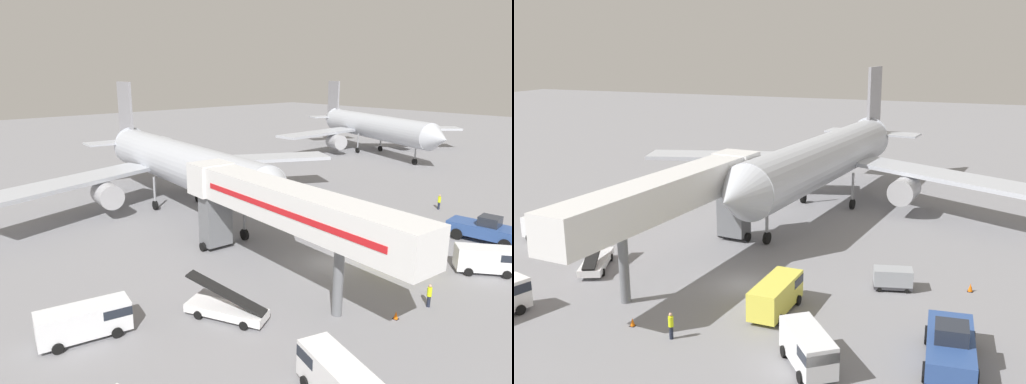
{
  "view_description": "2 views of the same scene",
  "coord_description": "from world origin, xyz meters",
  "views": [
    {
      "loc": [
        -29.08,
        -23.21,
        15.93
      ],
      "look_at": [
        1.95,
        11.83,
        3.66
      ],
      "focal_mm": 32.44,
      "sensor_mm": 36.0,
      "label": 1
    },
    {
      "loc": [
        16.89,
        -38.32,
        17.45
      ],
      "look_at": [
        -2.63,
        12.1,
        4.05
      ],
      "focal_mm": 42.39,
      "sensor_mm": 36.0,
      "label": 2
    }
  ],
  "objects": [
    {
      "name": "service_van_near_right",
      "position": [
        -20.03,
        2.62,
        1.21
      ],
      "size": [
        5.74,
        2.88,
        2.11
      ],
      "color": "white",
      "rests_on": "ground"
    },
    {
      "name": "ground_crew_worker_foreground",
      "position": [
        22.09,
        1.79,
        0.96
      ],
      "size": [
        0.49,
        0.49,
        1.82
      ],
      "color": "#1E2333",
      "rests_on": "ground"
    },
    {
      "name": "service_van_mid_left",
      "position": [
        -13.02,
        -11.06,
        1.31
      ],
      "size": [
        3.21,
        5.3,
        2.3
      ],
      "color": "white",
      "rests_on": "ground"
    },
    {
      "name": "pushback_tug",
      "position": [
        15.25,
        -6.42,
        1.19
      ],
      "size": [
        3.34,
        6.86,
        2.57
      ],
      "color": "#2D4C8E",
      "rests_on": "ground"
    },
    {
      "name": "jet_bridge",
      "position": [
        -5.83,
        0.97,
        6.13
      ],
      "size": [
        5.21,
        24.06,
        7.95
      ],
      "color": "silver",
      "rests_on": "ground"
    },
    {
      "name": "airplane_at_gate",
      "position": [
        -0.4,
        23.15,
        5.38
      ],
      "size": [
        45.06,
        42.23,
        14.49
      ],
      "color": "#B7BCC6",
      "rests_on": "ground"
    },
    {
      "name": "service_van_far_right",
      "position": [
        3.85,
        -3.36,
        1.25
      ],
      "size": [
        2.32,
        5.35,
        2.18
      ],
      "color": "#E5DB4C",
      "rests_on": "ground"
    },
    {
      "name": "belt_loader_truck",
      "position": [
        -12.25,
        -1.23,
        0.74
      ],
      "size": [
        3.92,
        5.77,
        2.83
      ],
      "color": "white",
      "rests_on": "ground"
    },
    {
      "name": "ground_crew_worker_midground",
      "position": [
        -0.74,
        -9.35,
        0.9
      ],
      "size": [
        0.45,
        0.45,
        1.7
      ],
      "color": "#1E2333",
      "rests_on": "ground"
    },
    {
      "name": "baggage_cart_far_left",
      "position": [
        10.42,
        3.13,
        0.87
      ],
      "size": [
        3.02,
        2.07,
        1.57
      ],
      "color": "#38383D",
      "rests_on": "ground"
    },
    {
      "name": "service_van_near_center",
      "position": [
        8.04,
        -9.6,
        1.24
      ],
      "size": [
        4.28,
        4.77,
        2.17
      ],
      "color": "white",
      "rests_on": "ground"
    },
    {
      "name": "safety_cone_bravo",
      "position": [
        15.73,
        4.69,
        0.3
      ],
      "size": [
        0.4,
        0.4,
        0.62
      ],
      "color": "black",
      "rests_on": "ground"
    },
    {
      "name": "safety_cone_alpha",
      "position": [
        -3.89,
        -8.76,
        0.27
      ],
      "size": [
        0.35,
        0.35,
        0.54
      ],
      "color": "black",
      "rests_on": "ground"
    },
    {
      "name": "ground_plane",
      "position": [
        0.0,
        0.0,
        0.0
      ],
      "size": [
        300.0,
        300.0,
        0.0
      ],
      "primitive_type": "plane",
      "color": "gray"
    },
    {
      "name": "airplane_background",
      "position": [
        49.35,
        30.52,
        5.19
      ],
      "size": [
        38.84,
        39.47,
        13.75
      ],
      "color": "#B7BCC6",
      "rests_on": "ground"
    }
  ]
}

